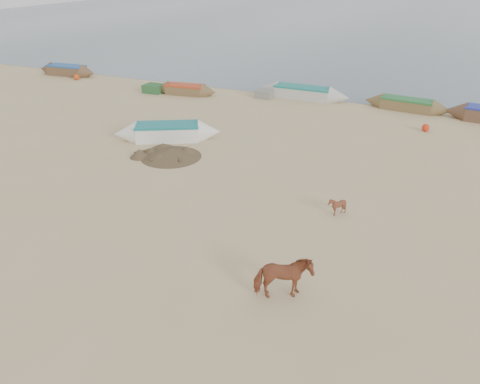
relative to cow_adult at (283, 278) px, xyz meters
name	(u,v)px	position (x,y,z in m)	size (l,w,h in m)	color
ground	(191,269)	(-3.20, 0.14, -0.71)	(140.00, 140.00, 0.00)	tan
sea	(418,17)	(-3.20, 82.14, -0.71)	(160.00, 160.00, 0.00)	slate
cow_adult	(283,278)	(0.00, 0.00, 0.00)	(0.77, 1.69, 1.43)	brown
calf_front	(337,206)	(0.29, 5.67, -0.32)	(0.63, 0.71, 0.78)	brown
near_canoe	(168,132)	(-10.38, 10.40, -0.26)	(5.89, 1.39, 0.91)	white
debris_pile	(171,153)	(-8.89, 8.27, -0.49)	(3.13, 3.13, 0.45)	brown
waterline_canoes	(386,105)	(-0.01, 20.88, -0.29)	(55.47, 4.18, 0.90)	brown
beach_clutter	(398,114)	(0.90, 19.75, -0.41)	(44.73, 4.05, 0.64)	#285A2D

